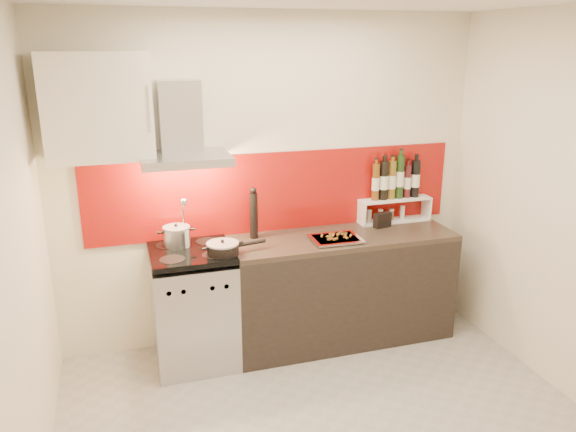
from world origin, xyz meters
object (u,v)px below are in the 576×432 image
object	(u,v)px
saute_pan	(224,248)
pepper_mill	(254,214)
range_stove	(194,308)
counter	(341,287)
baking_tray	(336,239)
stock_pot	(177,236)

from	to	relation	value
saute_pan	pepper_mill	xyz separation A→B (m)	(0.30, 0.30, 0.14)
range_stove	counter	size ratio (longest dim) A/B	0.51
baking_tray	saute_pan	bearing A→B (deg)	-176.85
pepper_mill	saute_pan	bearing A→B (deg)	-134.88
counter	baking_tray	world-z (taller)	baking_tray
stock_pot	saute_pan	distance (m)	0.40
counter	baking_tray	bearing A→B (deg)	-134.66
pepper_mill	range_stove	bearing A→B (deg)	-163.23
range_stove	saute_pan	bearing A→B (deg)	-33.07
range_stove	saute_pan	world-z (taller)	saute_pan
range_stove	stock_pot	world-z (taller)	stock_pot
counter	stock_pot	distance (m)	1.40
pepper_mill	stock_pot	bearing A→B (deg)	-177.18
counter	pepper_mill	distance (m)	0.95
pepper_mill	baking_tray	distance (m)	0.66
saute_pan	pepper_mill	world-z (taller)	pepper_mill
range_stove	stock_pot	xyz separation A→B (m)	(-0.08, 0.13, 0.54)
range_stove	baking_tray	size ratio (longest dim) A/B	2.34
range_stove	counter	xyz separation A→B (m)	(1.20, 0.00, 0.01)
stock_pot	pepper_mill	bearing A→B (deg)	2.82
counter	stock_pot	size ratio (longest dim) A/B	8.96
range_stove	pepper_mill	bearing A→B (deg)	16.77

